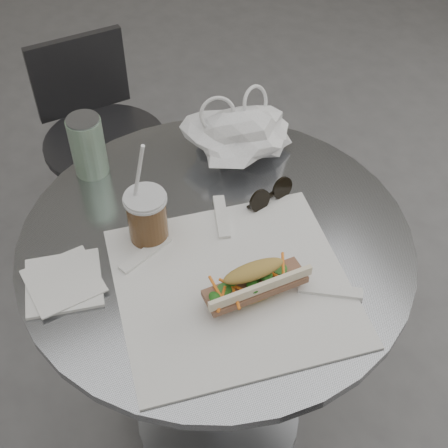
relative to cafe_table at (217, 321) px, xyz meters
name	(u,v)px	position (x,y,z in m)	size (l,w,h in m)	color
cafe_table	(217,321)	(0.00, 0.00, 0.00)	(0.76, 0.76, 0.74)	slate
chair_far	(106,166)	(-0.01, 0.79, -0.15)	(0.37, 0.37, 0.70)	#2D2D2F
sandwich_paper	(233,286)	(-0.02, -0.12, 0.28)	(0.41, 0.38, 0.00)	white
banh_mi	(255,283)	(0.00, -0.15, 0.31)	(0.23, 0.09, 0.08)	#B39643
iced_coffee	(147,217)	(-0.11, 0.06, 0.33)	(0.08, 0.08, 0.24)	brown
sunglasses	(270,195)	(0.14, 0.04, 0.29)	(0.11, 0.04, 0.05)	black
plastic_bag	(241,136)	(0.16, 0.20, 0.33)	(0.22, 0.17, 0.11)	white
napkin_stack	(64,282)	(-0.29, 0.02, 0.28)	(0.16, 0.16, 0.01)	white
drink_can	(88,146)	(-0.15, 0.29, 0.34)	(0.07, 0.07, 0.14)	#5B9D67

